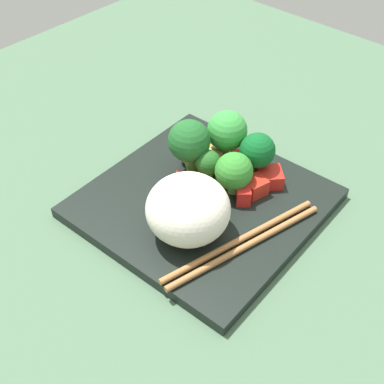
# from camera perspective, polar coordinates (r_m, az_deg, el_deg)

# --- Properties ---
(ground_plane) EXTENTS (1.10, 1.10, 0.02)m
(ground_plane) POSITION_cam_1_polar(r_m,az_deg,el_deg) (0.67, 1.17, -2.24)
(ground_plane) COLOR #48674C
(square_plate) EXTENTS (0.27, 0.27, 0.01)m
(square_plate) POSITION_cam_1_polar(r_m,az_deg,el_deg) (0.66, 1.19, -1.18)
(square_plate) COLOR black
(square_plate) RESTS_ON ground_plane
(rice_mound) EXTENTS (0.13, 0.13, 0.08)m
(rice_mound) POSITION_cam_1_polar(r_m,az_deg,el_deg) (0.58, -0.44, -1.87)
(rice_mound) COLOR white
(rice_mound) RESTS_ON square_plate
(broccoli_floret_0) EXTENTS (0.05, 0.05, 0.08)m
(broccoli_floret_0) POSITION_cam_1_polar(r_m,az_deg,el_deg) (0.68, 3.84, 6.60)
(broccoli_floret_0) COLOR #539A4C
(broccoli_floret_0) RESTS_ON square_plate
(broccoli_floret_1) EXTENTS (0.03, 0.03, 0.05)m
(broccoli_floret_1) POSITION_cam_1_polar(r_m,az_deg,el_deg) (0.66, 1.77, 3.07)
(broccoli_floret_1) COLOR #6EB043
(broccoli_floret_1) RESTS_ON square_plate
(broccoli_floret_2) EXTENTS (0.05, 0.05, 0.08)m
(broccoli_floret_2) POSITION_cam_1_polar(r_m,az_deg,el_deg) (0.66, -0.30, 5.47)
(broccoli_floret_2) COLOR #62A342
(broccoli_floret_2) RESTS_ON square_plate
(broccoli_floret_3) EXTENTS (0.05, 0.05, 0.06)m
(broccoli_floret_3) POSITION_cam_1_polar(r_m,az_deg,el_deg) (0.64, 4.58, 2.22)
(broccoli_floret_3) COLOR #7BBB56
(broccoli_floret_3) RESTS_ON square_plate
(broccoli_floret_4) EXTENTS (0.05, 0.05, 0.07)m
(broccoli_floret_4) POSITION_cam_1_polar(r_m,az_deg,el_deg) (0.66, 7.12, 4.44)
(broccoli_floret_4) COLOR #6EAD47
(broccoli_floret_4) RESTS_ON square_plate
(carrot_slice_0) EXTENTS (0.04, 0.04, 0.01)m
(carrot_slice_0) POSITION_cam_1_polar(r_m,az_deg,el_deg) (0.69, 3.74, 2.33)
(carrot_slice_0) COLOR orange
(carrot_slice_0) RESTS_ON square_plate
(carrot_slice_1) EXTENTS (0.04, 0.04, 0.01)m
(carrot_slice_1) POSITION_cam_1_polar(r_m,az_deg,el_deg) (0.72, 1.11, 4.50)
(carrot_slice_1) COLOR orange
(carrot_slice_1) RESTS_ON square_plate
(carrot_slice_2) EXTENTS (0.04, 0.04, 0.00)m
(carrot_slice_2) POSITION_cam_1_polar(r_m,az_deg,el_deg) (0.65, 1.71, -0.53)
(carrot_slice_2) COLOR orange
(carrot_slice_2) RESTS_ON square_plate
(carrot_slice_3) EXTENTS (0.04, 0.04, 0.00)m
(carrot_slice_3) POSITION_cam_1_polar(r_m,az_deg,el_deg) (0.72, 6.30, 4.01)
(carrot_slice_3) COLOR orange
(carrot_slice_3) RESTS_ON square_plate
(pepper_chunk_0) EXTENTS (0.04, 0.04, 0.02)m
(pepper_chunk_0) POSITION_cam_1_polar(r_m,az_deg,el_deg) (0.67, 8.42, 1.60)
(pepper_chunk_0) COLOR red
(pepper_chunk_0) RESTS_ON square_plate
(pepper_chunk_1) EXTENTS (0.03, 0.03, 0.02)m
(pepper_chunk_1) POSITION_cam_1_polar(r_m,az_deg,el_deg) (0.66, -0.44, 1.20)
(pepper_chunk_1) COLOR red
(pepper_chunk_1) RESTS_ON square_plate
(pepper_chunk_2) EXTENTS (0.03, 0.03, 0.02)m
(pepper_chunk_2) POSITION_cam_1_polar(r_m,az_deg,el_deg) (0.66, 6.86, 0.61)
(pepper_chunk_2) COLOR red
(pepper_chunk_2) RESTS_ON square_plate
(pepper_chunk_3) EXTENTS (0.03, 0.03, 0.02)m
(pepper_chunk_3) POSITION_cam_1_polar(r_m,az_deg,el_deg) (0.64, 5.61, -0.32)
(pepper_chunk_3) COLOR red
(pepper_chunk_3) RESTS_ON square_plate
(pepper_chunk_4) EXTENTS (0.03, 0.03, 0.02)m
(pepper_chunk_4) POSITION_cam_1_polar(r_m,az_deg,el_deg) (0.70, 5.19, 3.51)
(pepper_chunk_4) COLOR red
(pepper_chunk_4) RESTS_ON square_plate
(chicken_piece_0) EXTENTS (0.03, 0.04, 0.03)m
(chicken_piece_0) POSITION_cam_1_polar(r_m,az_deg,el_deg) (0.69, 2.02, 3.72)
(chicken_piece_0) COLOR tan
(chicken_piece_0) RESTS_ON square_plate
(chicken_piece_1) EXTENTS (0.03, 0.04, 0.02)m
(chicken_piece_1) POSITION_cam_1_polar(r_m,az_deg,el_deg) (0.70, -0.35, 4.23)
(chicken_piece_1) COLOR tan
(chicken_piece_1) RESTS_ON square_plate
(chopstick_pair) EXTENTS (0.07, 0.21, 0.01)m
(chopstick_pair) POSITION_cam_1_polar(r_m,az_deg,el_deg) (0.60, 5.54, -5.54)
(chopstick_pair) COLOR #A16C3D
(chopstick_pair) RESTS_ON square_plate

